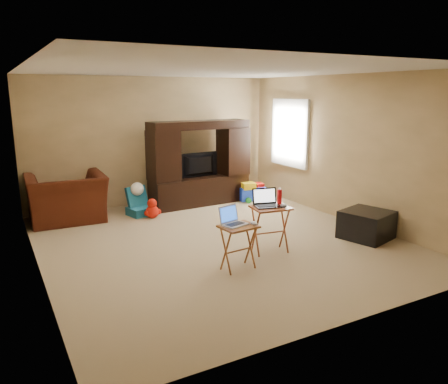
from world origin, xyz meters
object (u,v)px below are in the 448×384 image
entertainment_center (200,163)px  push_toy (252,191)px  laptop_right (268,198)px  mouse_left (254,223)px  ottoman (366,225)px  child_rocker (140,201)px  water_bottle (279,197)px  mouse_right (284,206)px  recliner (67,198)px  plush_toy (152,208)px  television (201,165)px  tray_table_right (270,230)px  laptop_left (235,216)px  tray_table_left (238,247)px

entertainment_center → push_toy: 1.26m
laptop_right → mouse_left: size_ratio=2.95×
entertainment_center → ottoman: bearing=-70.3°
push_toy → child_rocker: bearing=-171.2°
push_toy → water_bottle: water_bottle is taller
push_toy → mouse_right: bearing=-104.2°
entertainment_center → mouse_left: entertainment_center is taller
push_toy → water_bottle: size_ratio=2.66×
recliner → child_rocker: 1.25m
laptop_right → child_rocker: bearing=124.3°
child_rocker → mouse_right: (1.14, -2.82, 0.42)m
mouse_left → water_bottle: 0.86m
laptop_right → water_bottle: bearing=28.5°
ottoman → mouse_right: bearing=176.7°
recliner → plush_toy: recliner is taller
entertainment_center → television: (0.00, -0.04, -0.03)m
television → water_bottle: bearing=82.3°
push_toy → laptop_right: size_ratio=1.56×
television → tray_table_right: 2.94m
recliner → mouse_right: recliner is taller
recliner → tray_table_right: bearing=129.1°
mouse_left → mouse_right: (0.64, 0.26, 0.09)m
laptop_right → water_bottle: (0.24, 0.06, -0.02)m
push_toy → tray_table_right: (-1.37, -2.66, 0.13)m
ottoman → mouse_right: mouse_right is taller
child_rocker → plush_toy: (0.14, -0.29, -0.08)m
recliner → push_toy: size_ratio=2.36×
tray_table_right → laptop_left: bearing=-151.0°
entertainment_center → laptop_left: bearing=-111.2°
child_rocker → mouse_left: 3.14m
entertainment_center → ottoman: (1.33, -3.14, -0.62)m
child_rocker → plush_toy: size_ratio=1.45×
television → tray_table_right: size_ratio=1.28×
mouse_right → child_rocker: bearing=112.0°
entertainment_center → laptop_right: entertainment_center is taller
child_rocker → tray_table_left: bearing=-98.9°
television → push_toy: television is taller
entertainment_center → recliner: bearing=176.7°
entertainment_center → mouse_left: (-0.83, -3.31, -0.23)m
recliner → mouse_left: size_ratio=10.87×
tray_table_left → child_rocker: bearing=90.1°
recliner → tray_table_right: 3.69m
entertainment_center → laptop_left: entertainment_center is taller
mouse_right → tray_table_left: bearing=-167.1°
ottoman → tray_table_left: tray_table_left is taller
tray_table_left → laptop_right: bearing=20.8°
laptop_left → water_bottle: water_bottle is taller
laptop_right → water_bottle: 0.25m
tray_table_right → television: bearing=91.8°
tray_table_left → mouse_right: 0.94m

